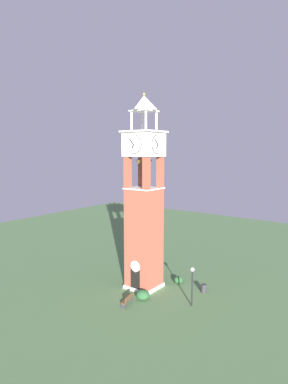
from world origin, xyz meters
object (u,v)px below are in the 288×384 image
object	(u,v)px
clock_tower	(144,211)
park_bench	(127,300)
trash_bin	(204,288)
lamp_post	(192,279)

from	to	relation	value
clock_tower	park_bench	world-z (taller)	clock_tower
park_bench	trash_bin	distance (m)	7.76
park_bench	trash_bin	world-z (taller)	park_bench
clock_tower	park_bench	xyz separation A→B (m)	(1.23, -4.08, -7.33)
lamp_post	trash_bin	world-z (taller)	lamp_post
trash_bin	lamp_post	bearing A→B (deg)	-81.22
park_bench	clock_tower	bearing A→B (deg)	106.82
park_bench	lamp_post	size ratio (longest dim) A/B	0.47
clock_tower	lamp_post	distance (m)	7.97
clock_tower	lamp_post	size ratio (longest dim) A/B	5.39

